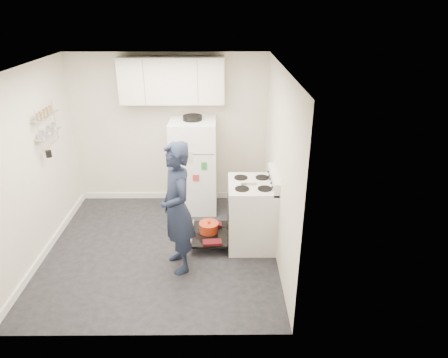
{
  "coord_description": "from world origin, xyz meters",
  "views": [
    {
      "loc": [
        0.86,
        -4.76,
        3.24
      ],
      "look_at": [
        0.89,
        0.07,
        1.05
      ],
      "focal_mm": 32.0,
      "sensor_mm": 36.0,
      "label": 1
    }
  ],
  "objects_px": {
    "person": "(177,209)",
    "electric_range": "(251,214)",
    "refrigerator": "(194,165)",
    "open_oven_door": "(209,231)"
  },
  "relations": [
    {
      "from": "electric_range",
      "to": "person",
      "type": "relative_size",
      "value": 0.64
    },
    {
      "from": "open_oven_door",
      "to": "refrigerator",
      "type": "height_order",
      "value": "refrigerator"
    },
    {
      "from": "open_oven_door",
      "to": "person",
      "type": "xyz_separation_m",
      "value": [
        -0.37,
        -0.56,
        0.68
      ]
    },
    {
      "from": "refrigerator",
      "to": "person",
      "type": "xyz_separation_m",
      "value": [
        -0.11,
        -1.65,
        0.1
      ]
    },
    {
      "from": "electric_range",
      "to": "open_oven_door",
      "type": "height_order",
      "value": "electric_range"
    },
    {
      "from": "open_oven_door",
      "to": "person",
      "type": "distance_m",
      "value": 0.96
    },
    {
      "from": "open_oven_door",
      "to": "refrigerator",
      "type": "bearing_deg",
      "value": 103.79
    },
    {
      "from": "refrigerator",
      "to": "person",
      "type": "bearing_deg",
      "value": -93.71
    },
    {
      "from": "person",
      "to": "refrigerator",
      "type": "bearing_deg",
      "value": 153.86
    },
    {
      "from": "person",
      "to": "electric_range",
      "type": "bearing_deg",
      "value": 97.31
    }
  ]
}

